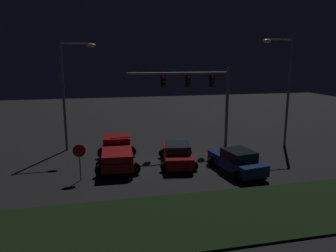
{
  "coord_description": "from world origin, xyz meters",
  "views": [
    {
      "loc": [
        -5.33,
        -21.03,
        7.22
      ],
      "look_at": [
        -0.25,
        1.53,
        2.33
      ],
      "focal_mm": 34.19,
      "sensor_mm": 36.0,
      "label": 1
    }
  ],
  "objects": [
    {
      "name": "ground_plane",
      "position": [
        0.0,
        0.0,
        0.0
      ],
      "size": [
        80.0,
        80.0,
        0.0
      ],
      "primitive_type": "plane",
      "color": "black"
    },
    {
      "name": "car_sedan",
      "position": [
        -0.03,
        -0.4,
        0.74
      ],
      "size": [
        2.93,
        4.63,
        1.51
      ],
      "rotation": [
        0.0,
        0.0,
        1.41
      ],
      "color": "maroon",
      "rests_on": "ground_plane"
    },
    {
      "name": "street_lamp_right",
      "position": [
        9.5,
        2.28,
        5.5
      ],
      "size": [
        2.67,
        0.44,
        8.81
      ],
      "color": "slate",
      "rests_on": "ground_plane"
    },
    {
      "name": "traffic_signal_gantry",
      "position": [
        2.73,
        3.4,
        4.9
      ],
      "size": [
        8.32,
        0.56,
        6.5
      ],
      "color": "slate",
      "rests_on": "ground_plane"
    },
    {
      "name": "stop_sign",
      "position": [
        -6.48,
        -2.03,
        1.56
      ],
      "size": [
        0.76,
        0.08,
        2.23
      ],
      "color": "slate",
      "rests_on": "ground_plane"
    },
    {
      "name": "street_lamp_left",
      "position": [
        -7.29,
        4.98,
        5.32
      ],
      "size": [
        2.75,
        0.44,
        8.47
      ],
      "color": "slate",
      "rests_on": "ground_plane"
    },
    {
      "name": "car_sedan_far",
      "position": [
        3.35,
        -2.74,
        0.74
      ],
      "size": [
        2.94,
        4.63,
        1.51
      ],
      "rotation": [
        0.0,
        0.0,
        1.73
      ],
      "color": "navy",
      "rests_on": "ground_plane"
    },
    {
      "name": "pickup_truck",
      "position": [
        -4.12,
        0.36,
        1.0
      ],
      "size": [
        3.05,
        5.49,
        1.8
      ],
      "rotation": [
        0.0,
        0.0,
        1.52
      ],
      "color": "maroon",
      "rests_on": "ground_plane"
    },
    {
      "name": "grass_median",
      "position": [
        0.0,
        -8.14,
        0.05
      ],
      "size": [
        20.95,
        5.28,
        0.1
      ],
      "primitive_type": "cube",
      "color": "black",
      "rests_on": "ground_plane"
    }
  ]
}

